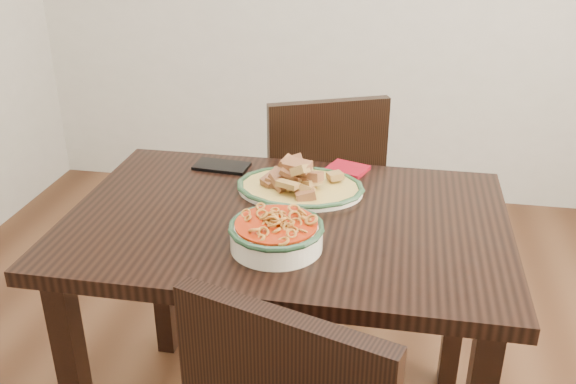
% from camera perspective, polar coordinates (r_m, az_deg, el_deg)
% --- Properties ---
extents(dining_table, '(1.15, 0.77, 0.75)m').
position_cam_1_polar(dining_table, '(1.74, -0.12, -5.18)').
color(dining_table, black).
rests_on(dining_table, ground).
extents(chair_far, '(0.55, 0.55, 0.89)m').
position_cam_1_polar(chair_far, '(2.40, 2.73, -0.10)').
color(chair_far, black).
rests_on(chair_far, ground).
extents(fish_plate, '(0.36, 0.28, 0.11)m').
position_cam_1_polar(fish_plate, '(1.80, 1.09, 1.35)').
color(fish_plate, white).
rests_on(fish_plate, dining_table).
extents(noodle_bowl, '(0.23, 0.23, 0.08)m').
position_cam_1_polar(noodle_bowl, '(1.52, -1.05, -3.53)').
color(noodle_bowl, '#F3E9CD').
rests_on(noodle_bowl, dining_table).
extents(smartphone, '(0.17, 0.10, 0.01)m').
position_cam_1_polar(smartphone, '(1.99, -5.91, 2.30)').
color(smartphone, black).
rests_on(smartphone, dining_table).
extents(napkin, '(0.14, 0.13, 0.01)m').
position_cam_1_polar(napkin, '(1.96, 5.29, 2.05)').
color(napkin, maroon).
rests_on(napkin, dining_table).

